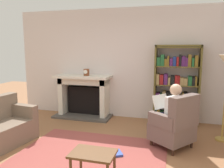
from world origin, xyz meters
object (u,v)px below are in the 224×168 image
object	(u,v)px
mantel_clock	(86,72)
side_table	(93,158)
armchair_reading	(175,125)
seated_reader	(170,112)
fireplace	(84,94)
bookshelf	(176,86)

from	to	relation	value
mantel_clock	side_table	size ratio (longest dim) A/B	0.30
armchair_reading	seated_reader	size ratio (longest dim) A/B	0.85
fireplace	armchair_reading	size ratio (longest dim) A/B	1.48
mantel_clock	side_table	bearing A→B (deg)	-66.50
mantel_clock	armchair_reading	world-z (taller)	mantel_clock
bookshelf	armchair_reading	size ratio (longest dim) A/B	1.87
armchair_reading	seated_reader	bearing A→B (deg)	-90.00
side_table	armchair_reading	bearing A→B (deg)	55.31
mantel_clock	armchair_reading	xyz separation A→B (m)	(2.15, -1.25, -0.72)
bookshelf	armchair_reading	xyz separation A→B (m)	(0.00, -1.38, -0.46)
armchair_reading	fireplace	bearing A→B (deg)	-82.87
bookshelf	armchair_reading	bearing A→B (deg)	-89.82
bookshelf	side_table	xyz separation A→B (m)	(-0.98, -2.81, -0.51)
armchair_reading	seated_reader	world-z (taller)	seated_reader
mantel_clock	seated_reader	bearing A→B (deg)	-29.74
seated_reader	side_table	xyz separation A→B (m)	(-0.89, -1.50, -0.25)
fireplace	bookshelf	bearing A→B (deg)	0.87
seated_reader	side_table	bearing A→B (deg)	7.07
fireplace	mantel_clock	distance (m)	0.60
fireplace	seated_reader	bearing A→B (deg)	-30.44
armchair_reading	seated_reader	distance (m)	0.23
fireplace	bookshelf	xyz separation A→B (m)	(2.26, 0.03, 0.32)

